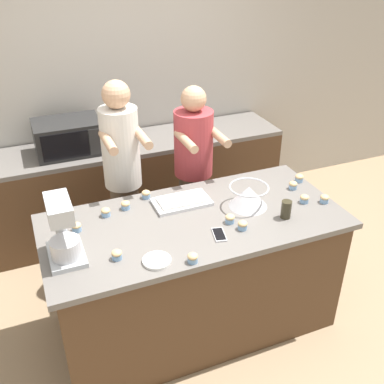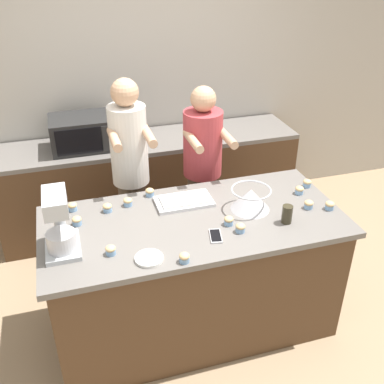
% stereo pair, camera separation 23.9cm
% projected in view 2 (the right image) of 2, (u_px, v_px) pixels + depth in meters
% --- Properties ---
extents(ground_plane, '(16.00, 16.00, 0.00)m').
position_uv_depth(ground_plane, '(194.00, 321.00, 3.39)').
color(ground_plane, '#937A5B').
extents(back_wall, '(10.00, 0.06, 2.70)m').
position_uv_depth(back_wall, '(138.00, 80.00, 4.21)').
color(back_wall, '#B2ADA3').
rests_on(back_wall, ground_plane).
extents(island_counter, '(1.98, 0.92, 0.92)m').
position_uv_depth(island_counter, '(194.00, 273.00, 3.16)').
color(island_counter, '#4C331E').
rests_on(island_counter, ground_plane).
extents(back_counter, '(2.80, 0.60, 0.89)m').
position_uv_depth(back_counter, '(151.00, 182.00, 4.37)').
color(back_counter, '#4C331E').
rests_on(back_counter, ground_plane).
extents(person_left, '(0.30, 0.48, 1.67)m').
position_uv_depth(person_left, '(131.00, 177.00, 3.49)').
color(person_left, brown).
rests_on(person_left, ground_plane).
extents(person_right, '(0.33, 0.49, 1.57)m').
position_uv_depth(person_right, '(202.00, 175.00, 3.67)').
color(person_right, brown).
rests_on(person_right, ground_plane).
extents(stand_mixer, '(0.20, 0.30, 0.38)m').
position_uv_depth(stand_mixer, '(59.00, 226.00, 2.57)').
color(stand_mixer, '#B2B7BC').
rests_on(stand_mixer, island_counter).
extents(mixing_bowl, '(0.27, 0.27, 0.15)m').
position_uv_depth(mixing_bowl, '(251.00, 199.00, 3.01)').
color(mixing_bowl, '#BCBCC1').
rests_on(mixing_bowl, island_counter).
extents(baking_tray, '(0.39, 0.22, 0.04)m').
position_uv_depth(baking_tray, '(184.00, 201.00, 3.10)').
color(baking_tray, silver).
rests_on(baking_tray, island_counter).
extents(microwave_oven, '(0.56, 0.40, 0.28)m').
position_uv_depth(microwave_oven, '(83.00, 132.00, 3.94)').
color(microwave_oven, black).
rests_on(microwave_oven, back_counter).
extents(cell_phone, '(0.10, 0.16, 0.01)m').
position_uv_depth(cell_phone, '(216.00, 236.00, 2.76)').
color(cell_phone, silver).
rests_on(cell_phone, island_counter).
extents(drinking_glass, '(0.07, 0.07, 0.12)m').
position_uv_depth(drinking_glass, '(287.00, 214.00, 2.87)').
color(drinking_glass, '#332D1E').
rests_on(drinking_glass, island_counter).
extents(small_plate, '(0.16, 0.16, 0.02)m').
position_uv_depth(small_plate, '(149.00, 258.00, 2.56)').
color(small_plate, white).
rests_on(small_plate, island_counter).
extents(cupcake_0, '(0.06, 0.06, 0.06)m').
position_uv_depth(cupcake_0, '(299.00, 190.00, 3.21)').
color(cupcake_0, '#759EC6').
rests_on(cupcake_0, island_counter).
extents(cupcake_1, '(0.06, 0.06, 0.06)m').
position_uv_depth(cupcake_1, '(307.00, 183.00, 3.30)').
color(cupcake_1, '#759EC6').
rests_on(cupcake_1, island_counter).
extents(cupcake_2, '(0.06, 0.06, 0.06)m').
position_uv_depth(cupcake_2, '(128.00, 202.00, 3.07)').
color(cupcake_2, '#759EC6').
rests_on(cupcake_2, island_counter).
extents(cupcake_3, '(0.06, 0.06, 0.06)m').
position_uv_depth(cupcake_3, '(240.00, 228.00, 2.79)').
color(cupcake_3, '#759EC6').
rests_on(cupcake_3, island_counter).
extents(cupcake_4, '(0.06, 0.06, 0.06)m').
position_uv_depth(cupcake_4, '(107.00, 208.00, 3.00)').
color(cupcake_4, '#759EC6').
rests_on(cupcake_4, island_counter).
extents(cupcake_5, '(0.06, 0.06, 0.06)m').
position_uv_depth(cupcake_5, '(309.00, 204.00, 3.04)').
color(cupcake_5, '#759EC6').
rests_on(cupcake_5, island_counter).
extents(cupcake_6, '(0.06, 0.06, 0.06)m').
position_uv_depth(cupcake_6, '(77.00, 221.00, 2.86)').
color(cupcake_6, '#759EC6').
rests_on(cupcake_6, island_counter).
extents(cupcake_7, '(0.06, 0.06, 0.06)m').
position_uv_depth(cupcake_7, '(229.00, 221.00, 2.86)').
color(cupcake_7, '#759EC6').
rests_on(cupcake_7, island_counter).
extents(cupcake_8, '(0.06, 0.06, 0.06)m').
position_uv_depth(cupcake_8, '(73.00, 207.00, 3.01)').
color(cupcake_8, '#759EC6').
rests_on(cupcake_8, island_counter).
extents(cupcake_9, '(0.06, 0.06, 0.06)m').
position_uv_depth(cupcake_9, '(184.00, 258.00, 2.54)').
color(cupcake_9, '#759EC6').
rests_on(cupcake_9, island_counter).
extents(cupcake_10, '(0.06, 0.06, 0.06)m').
position_uv_depth(cupcake_10, '(111.00, 250.00, 2.60)').
color(cupcake_10, '#759EC6').
rests_on(cupcake_10, island_counter).
extents(cupcake_11, '(0.06, 0.06, 0.06)m').
position_uv_depth(cupcake_11, '(150.00, 192.00, 3.18)').
color(cupcake_11, '#759EC6').
rests_on(cupcake_11, island_counter).
extents(cupcake_12, '(0.06, 0.06, 0.06)m').
position_uv_depth(cupcake_12, '(330.00, 205.00, 3.03)').
color(cupcake_12, '#759EC6').
rests_on(cupcake_12, island_counter).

